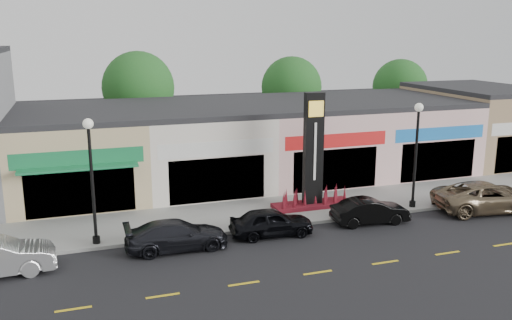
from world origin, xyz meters
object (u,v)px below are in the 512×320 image
object	(u,v)px
car_black_conv	(370,211)
car_gold_suv	(487,197)
car_dark_sedan	(177,235)
lamp_east_near	(416,145)
pylon_sign	(313,167)
car_black_sedan	(271,222)
lamp_west_near	(91,169)

from	to	relation	value
car_black_conv	car_gold_suv	bearing A→B (deg)	-87.92
car_dark_sedan	car_black_conv	world-z (taller)	car_dark_sedan
lamp_east_near	car_black_conv	distance (m)	4.46
pylon_sign	car_gold_suv	xyz separation A→B (m)	(8.50, -3.14, -1.51)
car_black_conv	car_gold_suv	world-z (taller)	car_gold_suv
car_black_sedan	car_black_conv	world-z (taller)	car_black_sedan
car_black_conv	car_dark_sedan	bearing A→B (deg)	95.87
pylon_sign	car_gold_suv	world-z (taller)	pylon_sign
lamp_west_near	lamp_east_near	distance (m)	16.00
pylon_sign	car_black_conv	xyz separation A→B (m)	(1.78, -2.87, -1.66)
car_gold_suv	car_black_sedan	bearing A→B (deg)	97.25
car_black_conv	lamp_west_near	bearing A→B (deg)	89.12
car_dark_sedan	car_black_conv	size ratio (longest dim) A/B	1.16
car_black_sedan	car_gold_suv	size ratio (longest dim) A/B	0.69
pylon_sign	car_black_sedan	xyz separation A→B (m)	(-3.35, -2.91, -1.63)
car_dark_sedan	car_gold_suv	world-z (taller)	car_gold_suv
pylon_sign	lamp_west_near	bearing A→B (deg)	-171.23
lamp_east_near	car_dark_sedan	distance (m)	13.13
car_black_sedan	pylon_sign	bearing A→B (deg)	-45.54
car_black_conv	car_gold_suv	distance (m)	6.73
car_black_sedan	car_black_conv	distance (m)	5.13
lamp_west_near	car_black_conv	xyz separation A→B (m)	(12.78, -1.18, -2.86)
pylon_sign	car_gold_suv	bearing A→B (deg)	-20.30
pylon_sign	lamp_east_near	bearing A→B (deg)	-18.75
pylon_sign	car_black_conv	bearing A→B (deg)	-58.19
car_black_sedan	car_dark_sedan	bearing A→B (deg)	96.31
lamp_east_near	car_gold_suv	size ratio (longest dim) A/B	0.99
pylon_sign	car_dark_sedan	size ratio (longest dim) A/B	1.37
car_black_conv	car_black_sedan	bearing A→B (deg)	94.74
lamp_east_near	car_black_conv	bearing A→B (deg)	-159.91
lamp_west_near	car_black_sedan	distance (m)	8.25
lamp_east_near	pylon_sign	distance (m)	5.42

